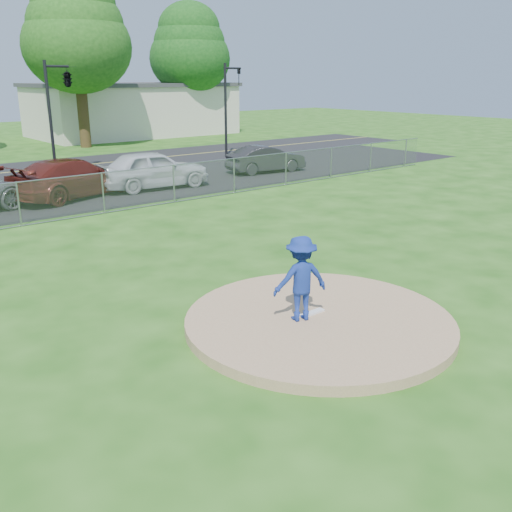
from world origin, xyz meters
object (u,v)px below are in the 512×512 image
(tree_right, at_px, (76,32))
(tree_far_right, at_px, (190,48))
(parked_car_charcoal, at_px, (266,159))
(parked_car_darkred, at_px, (72,178))
(commercial_building, at_px, (133,109))
(pitcher, at_px, (301,279))
(traffic_signal_center, at_px, (65,81))
(parked_car_pearl, at_px, (153,169))
(traffic_signal_right, at_px, (229,101))

(tree_right, height_order, tree_far_right, tree_right)
(parked_car_charcoal, bearing_deg, parked_car_darkred, 97.77)
(commercial_building, bearing_deg, pitcher, -113.40)
(traffic_signal_center, relative_size, pitcher, 3.28)
(tree_far_right, relative_size, parked_car_darkred, 1.92)
(tree_right, xyz_separation_m, tree_far_right, (11.00, 3.00, -0.59))
(commercial_building, height_order, tree_far_right, tree_far_right)
(pitcher, bearing_deg, tree_right, -86.61)
(tree_far_right, relative_size, parked_car_pearl, 2.15)
(tree_far_right, bearing_deg, pitcher, -120.32)
(traffic_signal_right, distance_m, parked_car_darkred, 14.66)
(commercial_building, relative_size, traffic_signal_center, 2.93)
(tree_far_right, bearing_deg, parked_car_pearl, -127.35)
(commercial_building, bearing_deg, tree_far_right, -36.87)
(tree_far_right, relative_size, pitcher, 6.28)
(commercial_building, height_order, pitcher, commercial_building)
(tree_far_right, xyz_separation_m, parked_car_charcoal, (-8.26, -19.55, -6.36))
(tree_far_right, height_order, traffic_signal_center, tree_far_right)
(pitcher, height_order, parked_car_charcoal, pitcher)
(tree_far_right, relative_size, traffic_signal_center, 1.92)
(pitcher, bearing_deg, tree_far_right, -100.54)
(pitcher, height_order, parked_car_darkred, pitcher)
(traffic_signal_right, distance_m, parked_car_pearl, 11.81)
(tree_far_right, bearing_deg, parked_car_darkred, -133.91)
(commercial_building, xyz_separation_m, parked_car_charcoal, (-4.26, -22.55, -1.46))
(traffic_signal_right, relative_size, pitcher, 3.28)
(parked_car_darkred, distance_m, parked_car_charcoal, 10.44)
(traffic_signal_center, distance_m, pitcher, 22.53)
(tree_right, height_order, traffic_signal_center, tree_right)
(traffic_signal_center, distance_m, parked_car_darkred, 7.92)
(parked_car_charcoal, bearing_deg, tree_far_right, -14.42)
(traffic_signal_right, relative_size, parked_car_darkred, 1.00)
(parked_car_pearl, bearing_deg, commercial_building, -20.57)
(commercial_building, bearing_deg, parked_car_charcoal, -100.70)
(pitcher, xyz_separation_m, parked_car_darkred, (1.66, 15.40, -0.23))
(traffic_signal_center, height_order, parked_car_darkred, traffic_signal_center)
(traffic_signal_center, xyz_separation_m, parked_car_pearl, (0.93, -6.78, -3.75))
(commercial_building, distance_m, parked_car_charcoal, 23.00)
(parked_car_darkred, bearing_deg, parked_car_charcoal, -109.30)
(pitcher, height_order, parked_car_pearl, pitcher)
(tree_right, bearing_deg, tree_far_right, 15.26)
(traffic_signal_center, bearing_deg, parked_car_darkred, -112.56)
(tree_right, xyz_separation_m, parked_car_darkred, (-7.70, -16.42, -6.83))
(tree_far_right, height_order, parked_car_darkred, tree_far_right)
(traffic_signal_right, height_order, pitcher, traffic_signal_right)
(parked_car_darkred, bearing_deg, traffic_signal_center, -41.15)
(traffic_signal_right, xyz_separation_m, parked_car_darkred, (-12.94, -6.42, -2.54))
(tree_right, height_order, parked_car_charcoal, tree_right)
(tree_far_right, bearing_deg, traffic_signal_right, -113.91)
(traffic_signal_right, height_order, parked_car_charcoal, traffic_signal_right)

